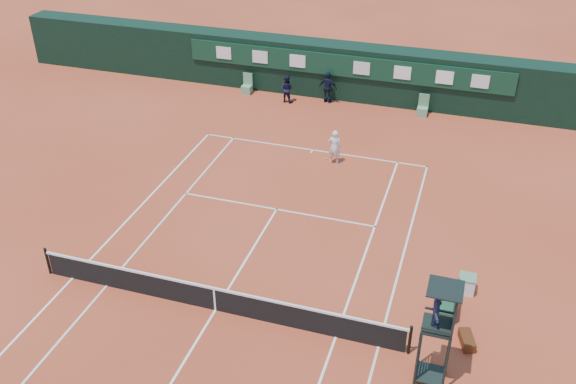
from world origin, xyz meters
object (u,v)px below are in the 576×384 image
object	(u,v)px
tennis_net	(215,298)
cooler	(467,284)
player	(335,147)
umpire_chair	(439,315)
player_bench	(451,300)

from	to	relation	value
tennis_net	cooler	distance (m)	8.59
tennis_net	cooler	xyz separation A→B (m)	(7.85, 3.49, -0.18)
player	cooler	bearing A→B (deg)	126.18
umpire_chair	tennis_net	bearing A→B (deg)	173.71
tennis_net	cooler	bearing A→B (deg)	23.98
player	umpire_chair	bearing A→B (deg)	111.37
umpire_chair	player	bearing A→B (deg)	116.36
cooler	player	distance (m)	9.99
umpire_chair	player_bench	world-z (taller)	umpire_chair
umpire_chair	player_bench	distance (m)	3.51
umpire_chair	player_bench	bearing A→B (deg)	84.43
tennis_net	player	xyz separation A→B (m)	(1.28, 11.00, 0.32)
tennis_net	umpire_chair	xyz separation A→B (m)	(7.12, -0.79, 1.95)
tennis_net	cooler	world-z (taller)	tennis_net
player_bench	tennis_net	bearing A→B (deg)	-163.67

